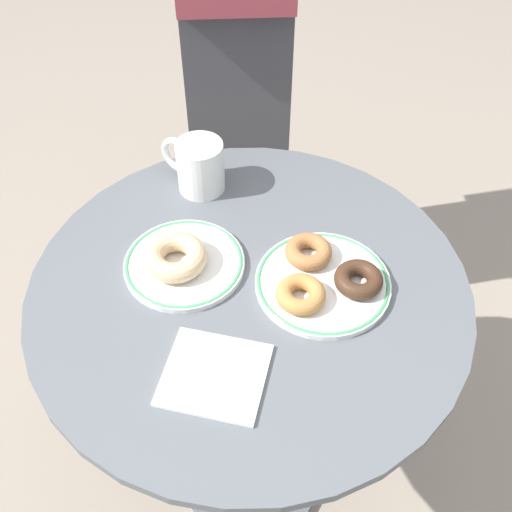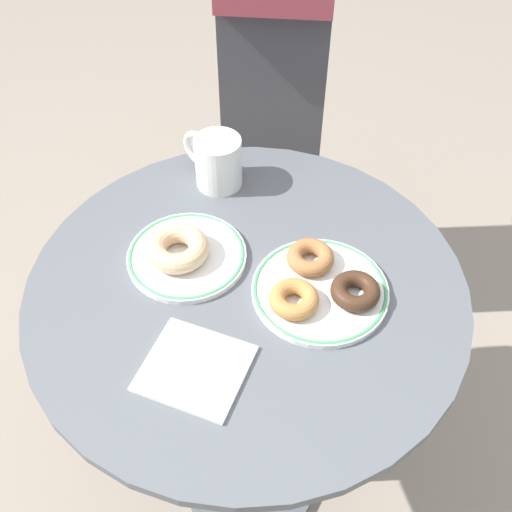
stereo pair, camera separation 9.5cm
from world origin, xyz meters
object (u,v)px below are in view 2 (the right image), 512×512
Objects in this scene: paper_napkin at (197,369)px; donut_old_fashioned at (294,299)px; donut_glazed at (178,248)px; donut_chocolate at (355,291)px; coffee_mug at (217,161)px; cafe_table at (248,356)px; person_figure at (279,11)px; plate_left at (187,256)px; plate_right at (320,290)px; donut_cinnamon at (310,257)px.

donut_old_fashioned is at bearing 62.18° from paper_napkin.
donut_glazed reaches higher than donut_chocolate.
coffee_mug is (-0.31, 0.16, 0.02)m from donut_chocolate.
cafe_table is 0.36m from coffee_mug.
paper_napkin is at bearing -74.82° from person_figure.
plate_left is 0.91× the size of plate_right.
donut_glazed is 1.35× the size of donut_cinnamon.
plate_right reaches higher than paper_napkin.
paper_napkin is (-0.08, -0.15, -0.02)m from donut_old_fashioned.
donut_cinnamon is 0.26m from coffee_mug.
plate_right is 1.51× the size of paper_napkin.
donut_chocolate is at bearing 5.64° from plate_left.
donut_chocolate is 0.04× the size of person_figure.
donut_glazed reaches higher than donut_old_fashioned.
donut_glazed is at bearing -81.48° from coffee_mug.
donut_old_fashioned is (0.20, -0.03, 0.02)m from plate_left.
plate_right is 2.81× the size of donut_chocolate.
plate_left is 0.21m from paper_napkin.
paper_napkin is at bearing -117.82° from donut_old_fashioned.
coffee_mug reaches higher than paper_napkin.
paper_napkin is (-0.16, -0.21, -0.02)m from donut_chocolate.
donut_old_fashioned is 0.04× the size of person_figure.
donut_glazed is 0.20m from coffee_mug.
cafe_table is 7.30× the size of donut_glazed.
donut_chocolate is (0.27, 0.03, 0.02)m from plate_left.
person_figure is (-0.32, 0.59, 0.12)m from plate_right.
donut_cinnamon is 0.04× the size of person_figure.
paper_napkin is (0.11, -0.18, -0.00)m from plate_left.
person_figure reaches higher than donut_glazed.
cafe_table is at bearing -164.67° from plate_right.
donut_cinnamon is at bearing 18.52° from plate_left.
donut_old_fashioned is at bearing -118.67° from plate_right.
donut_cinnamon reaches higher than cafe_table.
plate_left is at bearing -80.68° from person_figure.
plate_right reaches higher than cafe_table.
cafe_table is at bearing -52.94° from coffee_mug.
donut_cinnamon is at bearing 157.30° from donut_chocolate.
person_figure is at bearing 99.32° from plate_left.
cafe_table is 0.24m from plate_left.
donut_old_fashioned is at bearing -42.45° from coffee_mug.
paper_napkin reaches higher than cafe_table.
plate_left is (-0.11, 0.01, 0.21)m from cafe_table.
donut_glazed is 0.29m from donut_chocolate.
donut_glazed is at bearing 126.00° from paper_napkin.
donut_old_fashioned is 0.18m from paper_napkin.
cafe_table is at bearing -167.61° from donut_chocolate.
donut_chocolate is 1.00× the size of donut_old_fashioned.
cafe_table is at bearing -137.16° from donut_cinnamon.
donut_chocolate is 1.00× the size of donut_cinnamon.
donut_cinnamon is 0.61× the size of coffee_mug.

